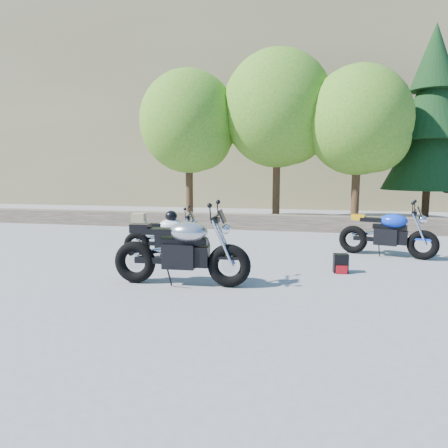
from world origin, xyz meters
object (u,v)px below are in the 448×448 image
at_px(silver_bike, 182,251).
at_px(blue_bike, 388,234).
at_px(backpack, 341,264).
at_px(white_bike, 166,235).

height_order(silver_bike, blue_bike, silver_bike).
xyz_separation_m(blue_bike, backpack, (-1.13, -1.76, -0.35)).
xyz_separation_m(white_bike, blue_bike, (4.80, 1.26, -0.00)).
relative_size(white_bike, blue_bike, 0.92).
relative_size(silver_bike, backpack, 6.58).
xyz_separation_m(silver_bike, blue_bike, (3.81, 3.17, -0.06)).
xyz_separation_m(white_bike, backpack, (3.67, -0.50, -0.35)).
distance_m(silver_bike, blue_bike, 4.96).
height_order(white_bike, blue_bike, blue_bike).
bearing_deg(silver_bike, backpack, 25.07).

